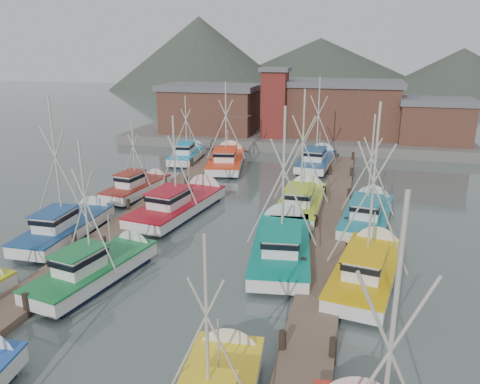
% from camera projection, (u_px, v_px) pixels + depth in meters
% --- Properties ---
extents(ground, '(260.00, 260.00, 0.00)m').
position_uv_depth(ground, '(209.00, 252.00, 28.76)').
color(ground, '#43514F').
rests_on(ground, ground).
extents(dock_left, '(2.30, 46.00, 1.50)m').
position_uv_depth(dock_left, '(135.00, 217.00, 34.10)').
color(dock_left, brown).
rests_on(dock_left, ground).
extents(dock_right, '(2.30, 46.00, 1.50)m').
position_uv_depth(dock_right, '(329.00, 235.00, 30.80)').
color(dock_right, brown).
rests_on(dock_right, ground).
extents(quay, '(44.00, 16.00, 1.20)m').
position_uv_depth(quay, '(294.00, 137.00, 62.85)').
color(quay, slate).
rests_on(quay, ground).
extents(shed_left, '(12.72, 8.48, 6.20)m').
position_uv_depth(shed_left, '(211.00, 108.00, 62.48)').
color(shed_left, brown).
rests_on(shed_left, quay).
extents(shed_center, '(14.84, 9.54, 6.90)m').
position_uv_depth(shed_center, '(341.00, 107.00, 60.23)').
color(shed_center, brown).
rests_on(shed_center, quay).
extents(shed_right, '(8.48, 6.36, 5.20)m').
position_uv_depth(shed_right, '(435.00, 120.00, 55.11)').
color(shed_right, brown).
rests_on(shed_right, quay).
extents(lookout_tower, '(3.60, 3.60, 8.50)m').
position_uv_depth(lookout_tower, '(275.00, 102.00, 58.15)').
color(lookout_tower, maroon).
rests_on(lookout_tower, quay).
extents(distant_hills, '(175.00, 140.00, 42.00)m').
position_uv_depth(distant_hills, '(291.00, 88.00, 145.28)').
color(distant_hills, '#424D40').
rests_on(distant_hills, ground).
extents(boat_4, '(4.12, 8.75, 8.44)m').
position_uv_depth(boat_4, '(101.00, 267.00, 25.27)').
color(boat_4, black).
rests_on(boat_4, ground).
extents(boat_5, '(4.42, 10.61, 10.02)m').
position_uv_depth(boat_5, '(282.00, 244.00, 28.29)').
color(boat_5, black).
rests_on(boat_5, ground).
extents(boat_6, '(4.05, 8.93, 10.02)m').
position_uv_depth(boat_6, '(70.00, 226.00, 31.11)').
color(boat_6, black).
rests_on(boat_6, ground).
extents(boat_7, '(4.31, 9.58, 10.42)m').
position_uv_depth(boat_7, '(368.00, 268.00, 25.16)').
color(boat_7, black).
rests_on(boat_7, ground).
extents(boat_8, '(4.81, 10.78, 8.46)m').
position_uv_depth(boat_8, '(182.00, 204.00, 35.59)').
color(boat_8, black).
rests_on(boat_8, ground).
extents(boat_9, '(4.07, 9.72, 10.12)m').
position_uv_depth(boat_9, '(302.00, 201.00, 36.14)').
color(boat_9, black).
rests_on(boat_9, ground).
extents(boat_10, '(3.40, 8.07, 7.11)m').
position_uv_depth(boat_10, '(140.00, 187.00, 39.90)').
color(boat_10, black).
rests_on(boat_10, ground).
extents(boat_11, '(3.97, 9.55, 8.69)m').
position_uv_depth(boat_11, '(368.00, 214.00, 33.38)').
color(boat_11, black).
rests_on(boat_11, ground).
extents(boat_12, '(5.02, 10.83, 9.81)m').
position_uv_depth(boat_12, '(227.00, 160.00, 49.43)').
color(boat_12, black).
rests_on(boat_12, ground).
extents(boat_13, '(4.07, 9.75, 10.16)m').
position_uv_depth(boat_13, '(317.00, 160.00, 49.33)').
color(boat_13, black).
rests_on(boat_13, ground).
extents(boat_14, '(3.31, 8.50, 7.84)m').
position_uv_depth(boat_14, '(189.00, 154.00, 51.97)').
color(boat_14, black).
rests_on(boat_14, ground).
extents(gull_near, '(1.55, 0.65, 0.24)m').
position_uv_depth(gull_near, '(211.00, 147.00, 23.30)').
color(gull_near, gray).
rests_on(gull_near, ground).
extents(gull_far, '(1.55, 0.63, 0.24)m').
position_uv_depth(gull_far, '(239.00, 117.00, 28.27)').
color(gull_far, gray).
rests_on(gull_far, ground).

